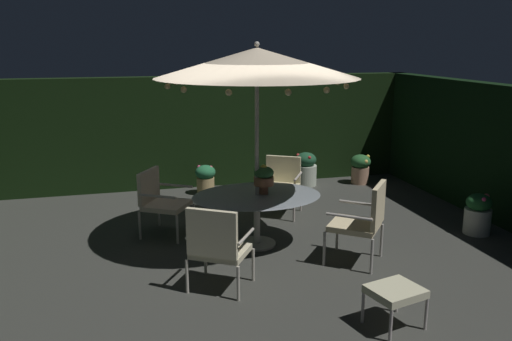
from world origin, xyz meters
The scene contains 15 objects.
ground_plane centered at (0.00, 0.00, -0.01)m, with size 8.51×6.59×0.02m, color #3B3C36.
hedge_backdrop_rear centered at (0.00, 3.15, 1.07)m, with size 8.51×0.30×2.13m, color black.
hedge_backdrop_right centered at (4.11, 0.00, 1.07)m, with size 0.30×6.59×2.13m, color black.
patio_dining_table centered at (0.18, -0.19, 0.62)m, with size 1.78×1.38×0.73m.
patio_umbrella centered at (0.18, -0.19, 2.50)m, with size 2.67×2.67×2.77m.
centerpiece_planter centered at (0.28, -0.18, 0.97)m, with size 0.27×0.27×0.41m.
patio_chair_north centered at (-1.07, 0.58, 0.55)m, with size 0.85×0.85×0.96m.
patio_chair_northeast centered at (-0.61, -1.44, 0.56)m, with size 0.83×0.81×1.01m.
patio_chair_east centered at (1.33, -1.13, 0.60)m, with size 0.88×0.87×1.06m.
patio_chair_southeast centered at (0.92, 1.07, 0.54)m, with size 0.85×0.83×0.92m.
ottoman_footrest centered at (0.95, -2.64, 0.36)m, with size 0.58×0.54×0.42m.
potted_plant_left_near centered at (-0.10, 2.49, 0.30)m, with size 0.37×0.37×0.55m.
potted_plant_back_center centered at (3.01, 2.45, 0.32)m, with size 0.40×0.40×0.58m.
potted_plant_front_corner centered at (3.44, -0.59, 0.31)m, with size 0.38×0.38×0.61m.
potted_plant_back_right centered at (1.91, 2.60, 0.33)m, with size 0.43×0.43×0.66m.
Camera 1 is at (-1.58, -6.88, 2.77)m, focal length 36.96 mm.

